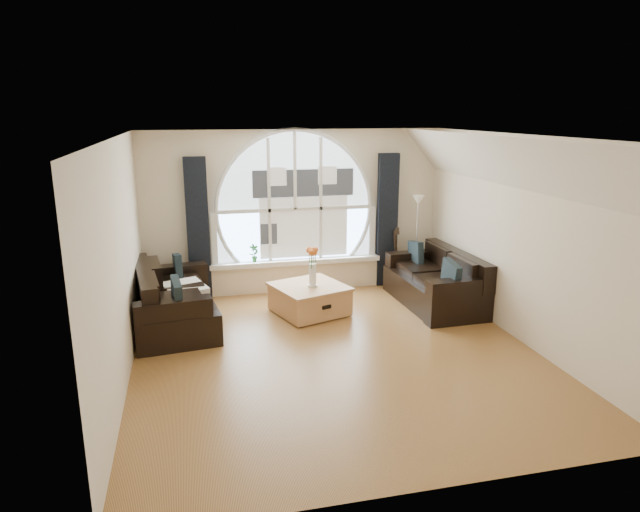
{
  "coord_description": "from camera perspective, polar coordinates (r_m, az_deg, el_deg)",
  "views": [
    {
      "loc": [
        -1.72,
        -6.38,
        2.99
      ],
      "look_at": [
        0.0,
        0.9,
        1.05
      ],
      "focal_mm": 31.54,
      "sensor_mm": 36.0,
      "label": 1
    }
  ],
  "objects": [
    {
      "name": "window_sill",
      "position": [
        9.52,
        -2.42,
        -0.57
      ],
      "size": [
        2.9,
        0.22,
        0.08
      ],
      "primitive_type": "cube",
      "color": "white",
      "rests_on": "wall_back"
    },
    {
      "name": "wall_back",
      "position": [
        9.43,
        -2.59,
        4.52
      ],
      "size": [
        5.0,
        0.01,
        2.7
      ],
      "primitive_type": "cube",
      "color": "beige",
      "rests_on": "ground"
    },
    {
      "name": "window_frame",
      "position": [
        9.33,
        -2.54,
        6.12
      ],
      "size": [
        2.76,
        0.08,
        2.15
      ],
      "primitive_type": "cube",
      "color": "white",
      "rests_on": "wall_back"
    },
    {
      "name": "guitar",
      "position": [
        9.88,
        7.53,
        -0.0
      ],
      "size": [
        0.38,
        0.27,
        1.06
      ],
      "primitive_type": "cube",
      "rotation": [
        0.0,
        0.0,
        0.1
      ],
      "color": "brown",
      "rests_on": "ground"
    },
    {
      "name": "ceiling",
      "position": [
        6.61,
        1.83,
        12.02
      ],
      "size": [
        5.0,
        5.5,
        0.01
      ],
      "primitive_type": "cube",
      "color": "silver",
      "rests_on": "ground"
    },
    {
      "name": "attic_slope",
      "position": [
        7.51,
        18.44,
        8.92
      ],
      "size": [
        0.92,
        5.5,
        0.72
      ],
      "primitive_type": "cube",
      "color": "silver",
      "rests_on": "ground"
    },
    {
      "name": "vase_flowers",
      "position": [
        8.31,
        -0.76,
        -0.53
      ],
      "size": [
        0.24,
        0.24,
        0.7
      ],
      "primitive_type": "cube",
      "color": "white",
      "rests_on": "coffee_chest"
    },
    {
      "name": "wall_left",
      "position": [
        6.63,
        -19.61,
        -0.64
      ],
      "size": [
        0.01,
        5.5,
        2.7
      ],
      "primitive_type": "cube",
      "color": "beige",
      "rests_on": "ground"
    },
    {
      "name": "potted_plant",
      "position": [
        9.37,
        -6.71,
        0.31
      ],
      "size": [
        0.19,
        0.16,
        0.3
      ],
      "primitive_type": "imported",
      "rotation": [
        0.0,
        0.0,
        0.42
      ],
      "color": "#1E6023",
      "rests_on": "window_sill"
    },
    {
      "name": "sofa_right",
      "position": [
        9.03,
        11.51,
        -2.42
      ],
      "size": [
        1.02,
        1.95,
        0.85
      ],
      "primitive_type": "cube",
      "rotation": [
        0.0,
        0.0,
        0.03
      ],
      "color": "black",
      "rests_on": "ground"
    },
    {
      "name": "ground",
      "position": [
        7.25,
        1.66,
        -9.82
      ],
      "size": [
        5.0,
        5.5,
        0.01
      ],
      "primitive_type": "cube",
      "color": "brown",
      "rests_on": "ground"
    },
    {
      "name": "wall_front",
      "position": [
        4.34,
        11.25,
        -7.99
      ],
      "size": [
        5.0,
        0.01,
        2.7
      ],
      "primitive_type": "cube",
      "color": "beige",
      "rests_on": "ground"
    },
    {
      "name": "arched_window",
      "position": [
        9.36,
        -2.57,
        6.14
      ],
      "size": [
        2.6,
        0.06,
        2.15
      ],
      "primitive_type": "cube",
      "color": "silver",
      "rests_on": "wall_back"
    },
    {
      "name": "neighbor_house",
      "position": [
        9.39,
        -1.65,
        5.41
      ],
      "size": [
        1.7,
        0.02,
        1.5
      ],
      "primitive_type": "cube",
      "color": "silver",
      "rests_on": "wall_back"
    },
    {
      "name": "curtain_right",
      "position": [
        9.78,
        6.83,
        3.59
      ],
      "size": [
        0.35,
        0.12,
        2.3
      ],
      "primitive_type": "cube",
      "color": "black",
      "rests_on": "ground"
    },
    {
      "name": "floor_lamp",
      "position": [
        9.84,
        9.76,
        1.47
      ],
      "size": [
        0.24,
        0.24,
        1.6
      ],
      "primitive_type": "cube",
      "color": "#B2B2B2",
      "rests_on": "ground"
    },
    {
      "name": "sofa_left",
      "position": [
        8.24,
        -14.51,
        -4.26
      ],
      "size": [
        1.22,
        2.06,
        0.87
      ],
      "primitive_type": "cube",
      "rotation": [
        0.0,
        0.0,
        0.13
      ],
      "color": "black",
      "rests_on": "ground"
    },
    {
      "name": "throw_blanket",
      "position": [
        8.36,
        -13.57,
        -3.22
      ],
      "size": [
        0.71,
        0.71,
        0.1
      ],
      "primitive_type": "cube",
      "rotation": [
        0.0,
        0.0,
        0.37
      ],
      "color": "silver",
      "rests_on": "sofa_left"
    },
    {
      "name": "wall_right",
      "position": [
        7.82,
        19.73,
        1.57
      ],
      "size": [
        0.01,
        5.5,
        2.7
      ],
      "primitive_type": "cube",
      "color": "beige",
      "rests_on": "ground"
    },
    {
      "name": "coffee_chest",
      "position": [
        8.52,
        -1.08,
        -4.28
      ],
      "size": [
        1.25,
        1.25,
        0.48
      ],
      "primitive_type": "cube",
      "rotation": [
        0.0,
        0.0,
        0.33
      ],
      "color": "tan",
      "rests_on": "ground"
    },
    {
      "name": "curtain_left",
      "position": [
        9.2,
        -12.28,
        2.67
      ],
      "size": [
        0.35,
        0.12,
        2.3
      ],
      "primitive_type": "cube",
      "color": "black",
      "rests_on": "ground"
    }
  ]
}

